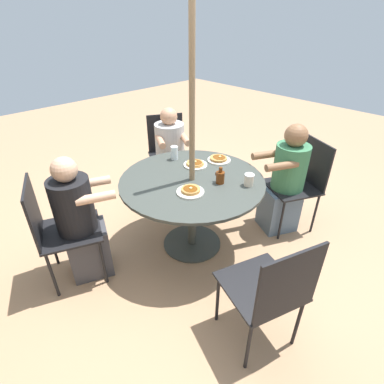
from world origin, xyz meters
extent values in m
plane|color=tan|center=(0.00, 0.00, 0.00)|extent=(12.00, 12.00, 0.00)
cylinder|color=#383D38|center=(0.00, 0.00, 0.01)|extent=(0.57, 0.57, 0.01)
cylinder|color=#383D38|center=(0.00, 0.00, 0.36)|extent=(0.08, 0.08, 0.71)
cylinder|color=#383D38|center=(0.00, 0.00, 0.72)|extent=(1.28, 1.28, 0.03)
cylinder|color=#846B4C|center=(0.00, 0.00, 1.08)|extent=(0.05, 0.05, 2.17)
cylinder|color=black|center=(-0.75, 0.47, 0.23)|extent=(0.02, 0.02, 0.46)
cylinder|color=black|center=(-0.88, 0.10, 0.23)|extent=(0.02, 0.02, 0.46)
cylinder|color=black|center=(-1.13, 0.60, 0.23)|extent=(0.02, 0.02, 0.46)
cylinder|color=black|center=(-1.25, 0.23, 0.23)|extent=(0.02, 0.02, 0.46)
cube|color=black|center=(-1.00, 0.35, 0.47)|extent=(0.59, 0.59, 0.02)
cube|color=black|center=(-1.21, 0.42, 0.71)|extent=(0.16, 0.42, 0.46)
cylinder|color=black|center=(-0.56, -0.69, 0.23)|extent=(0.02, 0.02, 0.46)
cylinder|color=black|center=(-0.21, -0.86, 0.23)|extent=(0.02, 0.02, 0.46)
cylinder|color=black|center=(-0.74, -1.04, 0.23)|extent=(0.02, 0.02, 0.46)
cylinder|color=black|center=(-0.39, -1.21, 0.23)|extent=(0.02, 0.02, 0.46)
cube|color=black|center=(-0.47, -0.95, 0.47)|extent=(0.62, 0.62, 0.02)
cube|color=black|center=(-0.57, -1.15, 0.71)|extent=(0.40, 0.21, 0.46)
cube|color=slate|center=(-0.43, -0.85, 0.23)|extent=(0.43, 0.44, 0.46)
cylinder|color=#38754C|center=(-0.45, -0.90, 0.70)|extent=(0.32, 0.32, 0.47)
sphere|color=brown|center=(-0.45, -0.90, 1.03)|extent=(0.21, 0.21, 0.21)
cylinder|color=brown|center=(-0.48, -0.67, 0.81)|extent=(0.20, 0.32, 0.07)
cylinder|color=brown|center=(-0.24, -0.78, 0.81)|extent=(0.20, 0.32, 0.07)
cylinder|color=black|center=(0.66, -0.59, 0.23)|extent=(0.02, 0.02, 0.46)
cylinder|color=black|center=(0.85, -0.25, 0.23)|extent=(0.02, 0.02, 0.46)
cylinder|color=black|center=(1.01, -0.78, 0.23)|extent=(0.02, 0.02, 0.46)
cylinder|color=black|center=(1.20, -0.44, 0.23)|extent=(0.02, 0.02, 0.46)
cube|color=black|center=(0.93, -0.51, 0.47)|extent=(0.63, 0.63, 0.02)
cube|color=black|center=(1.12, -0.62, 0.71)|extent=(0.23, 0.39, 0.46)
cube|color=gray|center=(0.83, -0.46, 0.23)|extent=(0.47, 0.45, 0.46)
cylinder|color=#B2B2B2|center=(0.88, -0.48, 0.69)|extent=(0.34, 0.34, 0.45)
sphere|color=tan|center=(0.88, -0.48, 1.00)|extent=(0.19, 0.19, 0.19)
cylinder|color=tan|center=(0.65, -0.52, 0.79)|extent=(0.29, 0.20, 0.07)
cylinder|color=tan|center=(0.79, -0.28, 0.79)|extent=(0.29, 0.20, 0.07)
cylinder|color=black|center=(0.51, 0.73, 0.23)|extent=(0.02, 0.02, 0.46)
cylinder|color=black|center=(0.15, 0.88, 0.23)|extent=(0.02, 0.02, 0.46)
cylinder|color=black|center=(0.66, 1.09, 0.23)|extent=(0.02, 0.02, 0.46)
cylinder|color=black|center=(0.30, 1.24, 0.23)|extent=(0.02, 0.02, 0.46)
cube|color=black|center=(0.40, 0.98, 0.47)|extent=(0.60, 0.60, 0.02)
cube|color=black|center=(0.49, 1.19, 0.71)|extent=(0.41, 0.18, 0.46)
cube|color=#3D3D42|center=(0.36, 0.88, 0.23)|extent=(0.40, 0.42, 0.46)
cylinder|color=black|center=(0.38, 0.93, 0.70)|extent=(0.31, 0.31, 0.47)
sphere|color=#DBA884|center=(0.38, 0.93, 1.02)|extent=(0.19, 0.19, 0.19)
cylinder|color=#DBA884|center=(0.43, 0.72, 0.81)|extent=(0.17, 0.29, 0.07)
cylinder|color=#DBA884|center=(0.20, 0.81, 0.81)|extent=(0.17, 0.29, 0.07)
cylinder|color=silver|center=(0.17, -0.21, 0.75)|extent=(0.23, 0.23, 0.01)
cylinder|color=#AD7A3D|center=(0.17, -0.21, 0.76)|extent=(0.17, 0.17, 0.01)
cylinder|color=#AD7A3D|center=(0.18, -0.21, 0.77)|extent=(0.16, 0.16, 0.01)
ellipsoid|color=brown|center=(0.17, -0.21, 0.77)|extent=(0.13, 0.12, 0.00)
cube|color=#F4E084|center=(0.17, -0.21, 0.78)|extent=(0.03, 0.03, 0.01)
cylinder|color=silver|center=(-0.16, 0.17, 0.75)|extent=(0.23, 0.23, 0.01)
cylinder|color=#AD7A3D|center=(-0.16, 0.16, 0.76)|extent=(0.16, 0.16, 0.01)
cylinder|color=#AD7A3D|center=(-0.15, 0.16, 0.77)|extent=(0.16, 0.16, 0.01)
ellipsoid|color=brown|center=(-0.16, 0.17, 0.78)|extent=(0.12, 0.11, 0.00)
cube|color=#F4E084|center=(-0.16, 0.17, 0.78)|extent=(0.02, 0.02, 0.01)
cylinder|color=silver|center=(0.09, -0.45, 0.75)|extent=(0.23, 0.23, 0.01)
cylinder|color=#AD7A3D|center=(0.09, -0.45, 0.76)|extent=(0.16, 0.16, 0.01)
cylinder|color=#AD7A3D|center=(0.09, -0.45, 0.77)|extent=(0.17, 0.17, 0.01)
ellipsoid|color=brown|center=(0.09, -0.45, 0.78)|extent=(0.13, 0.12, 0.00)
cube|color=#F4E084|center=(0.08, -0.46, 0.78)|extent=(0.03, 0.03, 0.01)
cylinder|color=#602D0F|center=(-0.21, -0.13, 0.79)|extent=(0.07, 0.07, 0.10)
cylinder|color=#602D0F|center=(-0.21, -0.13, 0.86)|extent=(0.03, 0.03, 0.04)
torus|color=#602D0F|center=(-0.18, -0.13, 0.81)|extent=(0.05, 0.01, 0.05)
cylinder|color=beige|center=(-0.41, -0.27, 0.79)|extent=(0.08, 0.08, 0.10)
cylinder|color=white|center=(-0.41, -0.27, 0.84)|extent=(0.08, 0.08, 0.01)
cylinder|color=silver|center=(0.42, -0.16, 0.80)|extent=(0.07, 0.07, 0.13)
camera|label=1|loc=(-1.66, 1.60, 2.01)|focal=28.00mm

